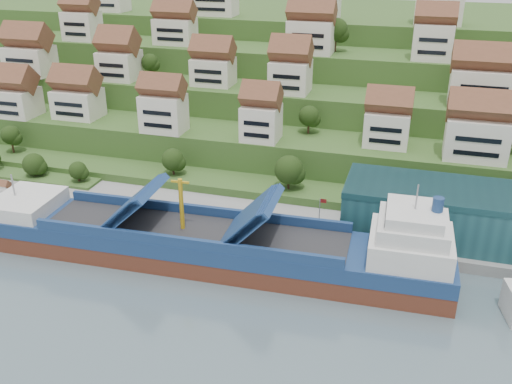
% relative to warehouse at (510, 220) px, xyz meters
% --- Properties ---
extents(ground, '(300.00, 300.00, 0.00)m').
position_rel_warehouse_xyz_m(ground, '(-52.00, -17.00, -7.20)').
color(ground, slate).
rests_on(ground, ground).
extents(quay, '(180.00, 14.00, 2.20)m').
position_rel_warehouse_xyz_m(quay, '(-32.00, -2.00, -6.10)').
color(quay, gray).
rests_on(quay, ground).
extents(hillside, '(260.00, 128.00, 31.00)m').
position_rel_warehouse_xyz_m(hillside, '(-52.00, 86.55, 3.46)').
color(hillside, '#2D4C1E').
rests_on(hillside, ground).
extents(hillside_village, '(157.89, 62.52, 29.21)m').
position_rel_warehouse_xyz_m(hillside_village, '(-50.55, 43.95, 17.39)').
color(hillside_village, white).
rests_on(hillside_village, ground).
extents(hillside_trees, '(138.63, 61.88, 30.95)m').
position_rel_warehouse_xyz_m(hillside_trees, '(-63.20, 27.34, 9.29)').
color(hillside_trees, '#243D14').
rests_on(hillside_trees, ground).
extents(warehouse, '(60.00, 15.00, 10.00)m').
position_rel_warehouse_xyz_m(warehouse, '(0.00, 0.00, 0.00)').
color(warehouse, '#1F4E55').
rests_on(warehouse, quay).
extents(flagpole, '(1.28, 0.16, 8.00)m').
position_rel_warehouse_xyz_m(flagpole, '(-33.89, -7.00, -0.32)').
color(flagpole, gray).
rests_on(flagpole, quay).
extents(cargo_ship, '(86.76, 16.66, 19.25)m').
position_rel_warehouse_xyz_m(cargo_ship, '(-50.05, -18.04, -3.61)').
color(cargo_ship, '#5D2C1C').
rests_on(cargo_ship, ground).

